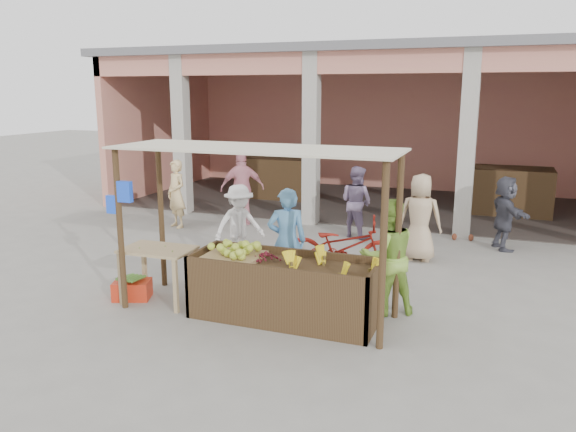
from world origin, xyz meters
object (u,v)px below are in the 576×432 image
at_px(side_table, 158,257).
at_px(vendor_blue, 287,238).
at_px(vendor_green, 388,254).
at_px(fruit_stall, 284,292).
at_px(motorcycle, 342,246).
at_px(red_crate, 132,290).

xyz_separation_m(side_table, vendor_blue, (1.66, 1.06, 0.20)).
bearing_deg(side_table, vendor_green, 11.96).
bearing_deg(vendor_blue, fruit_stall, 84.95).
bearing_deg(motorcycle, fruit_stall, 159.97).
bearing_deg(side_table, red_crate, -176.83).
height_order(red_crate, vendor_blue, vendor_blue).
bearing_deg(side_table, motorcycle, 41.71).
bearing_deg(red_crate, vendor_blue, 6.68).
bearing_deg(vendor_green, fruit_stall, 1.26).
distance_m(fruit_stall, side_table, 2.02).
distance_m(fruit_stall, vendor_green, 1.57).
height_order(fruit_stall, red_crate, fruit_stall).
relative_size(side_table, red_crate, 1.95).
xyz_separation_m(vendor_blue, motorcycle, (0.60, 1.07, -0.35)).
height_order(side_table, red_crate, side_table).
xyz_separation_m(fruit_stall, motorcycle, (0.26, 2.07, 0.14)).
bearing_deg(motorcycle, vendor_green, -155.10).
bearing_deg(side_table, vendor_blue, 30.88).
xyz_separation_m(side_table, motorcycle, (2.26, 2.13, -0.16)).
xyz_separation_m(vendor_blue, vendor_green, (1.63, -0.26, -0.02)).
distance_m(fruit_stall, motorcycle, 2.09).
bearing_deg(fruit_stall, side_table, -178.24).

